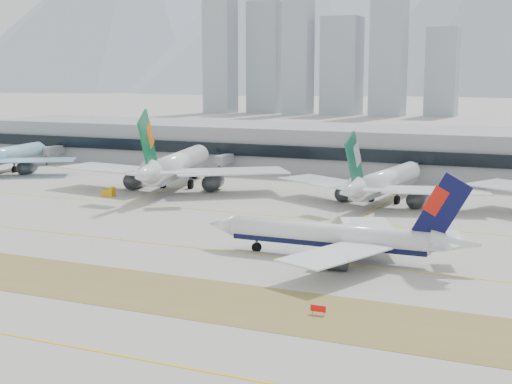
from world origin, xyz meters
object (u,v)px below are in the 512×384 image
at_px(taxiing_airliner, 338,237).
at_px(widebody_cathay, 383,183).
at_px(terminal, 343,149).
at_px(widebody_eva, 175,166).
at_px(widebody_korean, 3,157).

relative_size(taxiing_airliner, widebody_cathay, 0.89).
bearing_deg(taxiing_airliner, terminal, -74.22).
height_order(widebody_cathay, terminal, widebody_cathay).
distance_m(widebody_eva, terminal, 67.24).
xyz_separation_m(widebody_eva, terminal, (32.32, 58.95, 1.01)).
xyz_separation_m(widebody_eva, widebody_cathay, (60.66, 0.82, -1.12)).
relative_size(taxiing_airliner, widebody_eva, 0.75).
bearing_deg(widebody_cathay, taxiing_airliner, -167.49).
distance_m(widebody_korean, terminal, 115.55).
bearing_deg(taxiing_airliner, widebody_korean, -26.01).
distance_m(widebody_eva, widebody_cathay, 60.67).
bearing_deg(terminal, widebody_korean, -153.37).
relative_size(taxiing_airliner, terminal, 0.18).
relative_size(widebody_korean, widebody_eva, 0.83).
bearing_deg(terminal, widebody_eva, -118.74).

